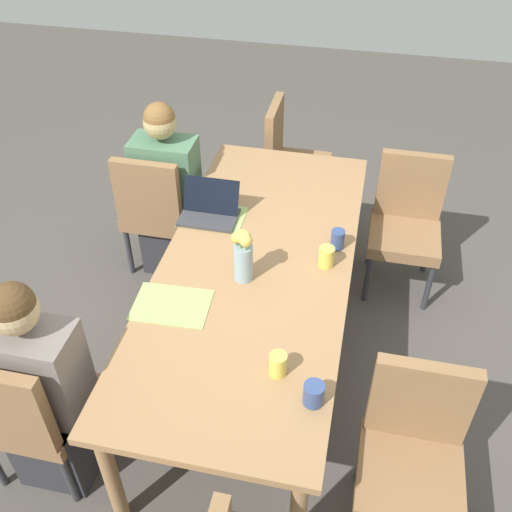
% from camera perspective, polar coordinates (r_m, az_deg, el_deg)
% --- Properties ---
extents(ground_plane, '(10.00, 10.00, 0.00)m').
position_cam_1_polar(ground_plane, '(3.52, 0.00, -9.88)').
color(ground_plane, '#4C4742').
extents(dining_table, '(2.29, 0.97, 0.74)m').
position_cam_1_polar(dining_table, '(3.03, 0.00, -1.72)').
color(dining_table, '#9E754C').
rests_on(dining_table, ground_plane).
extents(chair_far_left_near, '(0.44, 0.44, 0.90)m').
position_cam_1_polar(chair_far_left_near, '(3.85, -9.70, 4.74)').
color(chair_far_left_near, olive).
rests_on(chair_far_left_near, ground_plane).
extents(person_far_left_near, '(0.36, 0.40, 1.19)m').
position_cam_1_polar(person_far_left_near, '(3.87, -8.54, 5.60)').
color(person_far_left_near, '#2D2D33').
rests_on(person_far_left_near, ground_plane).
extents(chair_far_left_mid, '(0.44, 0.44, 0.90)m').
position_cam_1_polar(chair_far_left_mid, '(2.87, -21.49, -13.86)').
color(chair_far_left_mid, olive).
rests_on(chair_far_left_mid, ground_plane).
extents(person_far_left_mid, '(0.36, 0.40, 1.19)m').
position_cam_1_polar(person_far_left_mid, '(2.86, -19.86, -12.69)').
color(person_far_left_mid, '#2D2D33').
rests_on(person_far_left_mid, ground_plane).
extents(chair_head_right_right_near, '(0.44, 0.44, 0.90)m').
position_cam_1_polar(chair_head_right_right_near, '(4.33, 3.27, 9.65)').
color(chair_head_right_right_near, olive).
rests_on(chair_head_right_right_near, ground_plane).
extents(chair_near_right_mid, '(0.44, 0.44, 0.90)m').
position_cam_1_polar(chair_near_right_mid, '(3.81, 14.52, 3.56)').
color(chair_near_right_mid, olive).
rests_on(chair_near_right_mid, ground_plane).
extents(chair_near_right_far, '(0.44, 0.44, 0.90)m').
position_cam_1_polar(chair_near_right_far, '(2.66, 15.14, -17.71)').
color(chair_near_right_far, olive).
rests_on(chair_near_right_far, ground_plane).
extents(flower_vase, '(0.10, 0.11, 0.29)m').
position_cam_1_polar(flower_vase, '(2.81, -1.27, 0.09)').
color(flower_vase, '#8EA8B7').
rests_on(flower_vase, dining_table).
extents(placemat_far_left_near, '(0.26, 0.36, 0.00)m').
position_cam_1_polar(placemat_far_left_near, '(3.31, -4.28, 3.86)').
color(placemat_far_left_near, '#9EBC66').
rests_on(placemat_far_left_near, dining_table).
extents(placemat_far_left_mid, '(0.28, 0.37, 0.00)m').
position_cam_1_polar(placemat_far_left_mid, '(2.79, -8.25, -4.77)').
color(placemat_far_left_mid, '#9EBC66').
rests_on(placemat_far_left_mid, dining_table).
extents(laptop_far_left_near, '(0.22, 0.32, 0.20)m').
position_cam_1_polar(laptop_far_left_near, '(3.29, -4.56, 4.45)').
color(laptop_far_left_near, '#38383D').
rests_on(laptop_far_left_near, dining_table).
extents(coffee_mug_near_left, '(0.08, 0.08, 0.11)m').
position_cam_1_polar(coffee_mug_near_left, '(2.96, 6.90, -0.06)').
color(coffee_mug_near_left, '#DBC64C').
rests_on(coffee_mug_near_left, dining_table).
extents(coffee_mug_near_right, '(0.09, 0.09, 0.10)m').
position_cam_1_polar(coffee_mug_near_right, '(2.38, 5.66, -13.27)').
color(coffee_mug_near_right, '#33477A').
rests_on(coffee_mug_near_right, dining_table).
extents(coffee_mug_centre_left, '(0.08, 0.08, 0.11)m').
position_cam_1_polar(coffee_mug_centre_left, '(2.46, 2.16, -10.54)').
color(coffee_mug_centre_left, '#DBC64C').
rests_on(coffee_mug_centre_left, dining_table).
extents(coffee_mug_centre_right, '(0.07, 0.07, 0.11)m').
position_cam_1_polar(coffee_mug_centre_right, '(3.08, 7.99, 1.64)').
color(coffee_mug_centre_right, '#33477A').
rests_on(coffee_mug_centre_right, dining_table).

